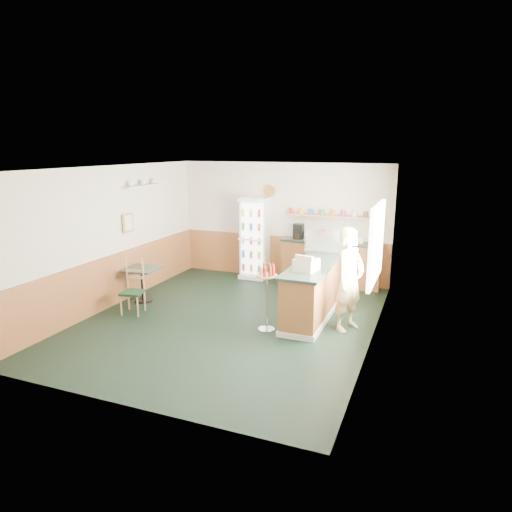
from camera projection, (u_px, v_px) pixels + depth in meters
The scene contains 13 objects.
ground at pixel (229, 320), 8.22m from camera, with size 6.00×6.00×0.00m, color black.
room_envelope at pixel (234, 229), 8.61m from camera, with size 5.04×6.02×2.72m.
service_counter at pixel (318, 287), 8.60m from camera, with size 0.68×3.01×1.01m.
back_counter at pixel (330, 261), 10.20m from camera, with size 2.24×0.42×1.69m.
drinks_fridge at pixel (255, 238), 10.69m from camera, with size 0.63×0.53×1.90m.
display_case at pixel (327, 241), 8.97m from camera, with size 0.80×0.42×0.45m.
cash_register at pixel (306, 265), 7.66m from camera, with size 0.35×0.37×0.20m, color beige.
shopkeeper at pixel (349, 279), 7.62m from camera, with size 0.59×0.42×1.76m, color tan.
condiment_stand at pixel (267, 287), 7.60m from camera, with size 0.36×0.36×1.13m.
newspaper_rack at pixel (300, 281), 8.70m from camera, with size 0.09×0.40×0.64m.
cafe_table at pixel (142, 278), 9.11m from camera, with size 0.68×0.68×0.69m.
cafe_chair at pixel (135, 285), 8.51m from camera, with size 0.45×0.45×1.01m.
dog_doorstop at pixel (289, 308), 8.43m from camera, with size 0.23×0.29×0.27m.
Camera 1 is at (3.28, -7.01, 3.04)m, focal length 32.00 mm.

